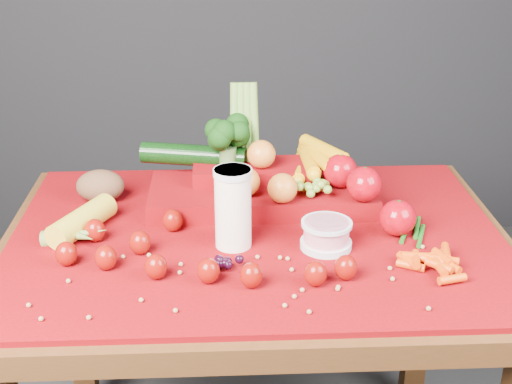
{
  "coord_description": "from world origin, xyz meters",
  "views": [
    {
      "loc": [
        -0.07,
        -1.37,
        1.46
      ],
      "look_at": [
        0.0,
        0.02,
        0.85
      ],
      "focal_mm": 50.0,
      "sensor_mm": 36.0,
      "label": 1
    }
  ],
  "objects_px": {
    "table": "(256,276)",
    "produce_mound": "(272,180)",
    "yogurt_bowl": "(326,234)",
    "milk_glass": "(233,205)"
  },
  "relations": [
    {
      "from": "produce_mound",
      "to": "yogurt_bowl",
      "type": "bearing_deg",
      "value": -66.67
    },
    {
      "from": "milk_glass",
      "to": "produce_mound",
      "type": "relative_size",
      "value": 0.28
    },
    {
      "from": "milk_glass",
      "to": "yogurt_bowl",
      "type": "bearing_deg",
      "value": -5.6
    },
    {
      "from": "table",
      "to": "yogurt_bowl",
      "type": "bearing_deg",
      "value": -26.82
    },
    {
      "from": "yogurt_bowl",
      "to": "produce_mound",
      "type": "relative_size",
      "value": 0.18
    },
    {
      "from": "produce_mound",
      "to": "table",
      "type": "bearing_deg",
      "value": -105.39
    },
    {
      "from": "table",
      "to": "yogurt_bowl",
      "type": "relative_size",
      "value": 10.28
    },
    {
      "from": "milk_glass",
      "to": "yogurt_bowl",
      "type": "height_order",
      "value": "milk_glass"
    },
    {
      "from": "table",
      "to": "milk_glass",
      "type": "height_order",
      "value": "milk_glass"
    },
    {
      "from": "table",
      "to": "produce_mound",
      "type": "bearing_deg",
      "value": 74.61
    }
  ]
}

